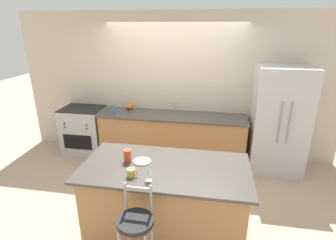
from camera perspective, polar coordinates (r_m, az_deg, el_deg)
The scene contains 14 objects.
ground_plane at distance 4.84m, azimuth 0.15°, elevation -10.44°, with size 18.00×18.00×0.00m, color tan.
wall_back at distance 4.98m, azimuth 1.54°, elevation 7.25°, with size 6.00×0.07×2.70m.
back_counter at distance 4.96m, azimuth 0.89°, elevation -3.73°, with size 2.69×0.68×0.90m.
sink_faucet at distance 4.94m, azimuth 1.30°, elevation 3.45°, with size 0.02×0.13×0.22m.
kitchen_island at distance 3.26m, azimuth -0.60°, elevation -17.28°, with size 1.90×0.98×0.95m.
refrigerator at distance 4.82m, azimuth 22.94°, elevation -0.14°, with size 0.88×0.73×1.84m.
oven_range at distance 5.49m, azimuth -17.71°, elevation -2.16°, with size 0.79×0.63×0.93m.
bar_stool_near at distance 2.70m, azimuth -6.96°, elevation -23.15°, with size 0.34×0.34×1.07m.
dinner_plate at distance 3.10m, azimuth -5.69°, elevation -8.90°, with size 0.21×0.21×0.02m.
wine_glass at distance 2.70m, azimuth -4.27°, elevation -10.91°, with size 0.07×0.07×0.17m.
coffee_mug at distance 2.83m, azimuth -8.02°, elevation -11.27°, with size 0.12×0.09×0.09m.
tumbler_cup at distance 3.10m, azimuth -8.79°, elevation -7.69°, with size 0.09×0.09×0.15m.
pumpkin_decoration at distance 5.14m, azimuth -8.39°, elevation 2.97°, with size 0.15×0.15×0.14m.
soap_bottle at distance 4.89m, azimuth -11.67°, elevation 2.06°, with size 0.05×0.05×0.18m.
Camera 1 is at (0.71, -4.10, 2.46)m, focal length 28.00 mm.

